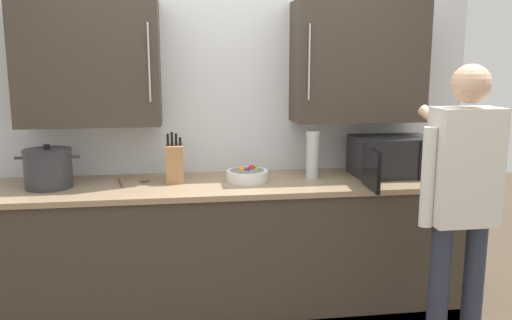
{
  "coord_description": "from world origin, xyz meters",
  "views": [
    {
      "loc": [
        -0.33,
        -2.68,
        1.7
      ],
      "look_at": [
        0.15,
        0.64,
        1.06
      ],
      "focal_mm": 37.7,
      "sensor_mm": 36.0,
      "label": 1
    }
  ],
  "objects_px": {
    "knife_block": "(175,163)",
    "person_figure": "(461,194)",
    "stock_pot": "(48,168)",
    "fruit_bowl": "(247,175)",
    "microwave_oven": "(388,157)",
    "wooden_spoon": "(133,181)",
    "thermos_flask": "(313,155)"
  },
  "relations": [
    {
      "from": "microwave_oven",
      "to": "thermos_flask",
      "type": "xyz_separation_m",
      "value": [
        -0.53,
        0.0,
        0.03
      ]
    },
    {
      "from": "thermos_flask",
      "to": "knife_block",
      "type": "bearing_deg",
      "value": 178.25
    },
    {
      "from": "knife_block",
      "to": "thermos_flask",
      "type": "height_order",
      "value": "knife_block"
    },
    {
      "from": "knife_block",
      "to": "person_figure",
      "type": "relative_size",
      "value": 0.2
    },
    {
      "from": "stock_pot",
      "to": "thermos_flask",
      "type": "bearing_deg",
      "value": 0.9
    },
    {
      "from": "microwave_oven",
      "to": "person_figure",
      "type": "relative_size",
      "value": 0.44
    },
    {
      "from": "microwave_oven",
      "to": "wooden_spoon",
      "type": "distance_m",
      "value": 1.71
    },
    {
      "from": "microwave_oven",
      "to": "stock_pot",
      "type": "relative_size",
      "value": 1.9
    },
    {
      "from": "thermos_flask",
      "to": "wooden_spoon",
      "type": "xyz_separation_m",
      "value": [
        -1.18,
        0.04,
        -0.15
      ]
    },
    {
      "from": "thermos_flask",
      "to": "person_figure",
      "type": "xyz_separation_m",
      "value": [
        0.59,
        -0.85,
        -0.07
      ]
    },
    {
      "from": "stock_pot",
      "to": "wooden_spoon",
      "type": "bearing_deg",
      "value": 7.6
    },
    {
      "from": "microwave_oven",
      "to": "wooden_spoon",
      "type": "height_order",
      "value": "microwave_oven"
    },
    {
      "from": "stock_pot",
      "to": "fruit_bowl",
      "type": "bearing_deg",
      "value": 0.38
    },
    {
      "from": "microwave_oven",
      "to": "person_figure",
      "type": "distance_m",
      "value": 0.85
    },
    {
      "from": "thermos_flask",
      "to": "person_figure",
      "type": "relative_size",
      "value": 0.19
    },
    {
      "from": "microwave_oven",
      "to": "fruit_bowl",
      "type": "bearing_deg",
      "value": -178.96
    },
    {
      "from": "wooden_spoon",
      "to": "knife_block",
      "type": "bearing_deg",
      "value": -2.65
    },
    {
      "from": "wooden_spoon",
      "to": "fruit_bowl",
      "type": "height_order",
      "value": "fruit_bowl"
    },
    {
      "from": "knife_block",
      "to": "fruit_bowl",
      "type": "bearing_deg",
      "value": -5.59
    },
    {
      "from": "microwave_oven",
      "to": "wooden_spoon",
      "type": "bearing_deg",
      "value": 178.63
    },
    {
      "from": "thermos_flask",
      "to": "stock_pot",
      "type": "relative_size",
      "value": 0.82
    },
    {
      "from": "thermos_flask",
      "to": "fruit_bowl",
      "type": "distance_m",
      "value": 0.46
    },
    {
      "from": "microwave_oven",
      "to": "wooden_spoon",
      "type": "xyz_separation_m",
      "value": [
        -1.7,
        0.04,
        -0.12
      ]
    },
    {
      "from": "knife_block",
      "to": "stock_pot",
      "type": "xyz_separation_m",
      "value": [
        -0.77,
        -0.05,
        -0.0
      ]
    },
    {
      "from": "fruit_bowl",
      "to": "thermos_flask",
      "type": "bearing_deg",
      "value": 2.34
    },
    {
      "from": "microwave_oven",
      "to": "fruit_bowl",
      "type": "height_order",
      "value": "microwave_oven"
    },
    {
      "from": "microwave_oven",
      "to": "thermos_flask",
      "type": "bearing_deg",
      "value": 179.95
    },
    {
      "from": "microwave_oven",
      "to": "thermos_flask",
      "type": "relative_size",
      "value": 2.3
    },
    {
      "from": "wooden_spoon",
      "to": "fruit_bowl",
      "type": "bearing_deg",
      "value": -4.51
    },
    {
      "from": "stock_pot",
      "to": "wooden_spoon",
      "type": "xyz_separation_m",
      "value": [
        0.5,
        0.07,
        -0.11
      ]
    },
    {
      "from": "thermos_flask",
      "to": "wooden_spoon",
      "type": "distance_m",
      "value": 1.19
    },
    {
      "from": "wooden_spoon",
      "to": "microwave_oven",
      "type": "bearing_deg",
      "value": -1.37
    }
  ]
}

